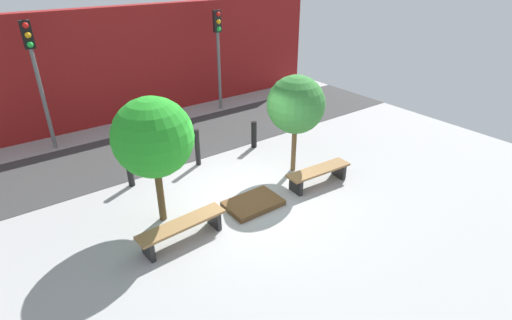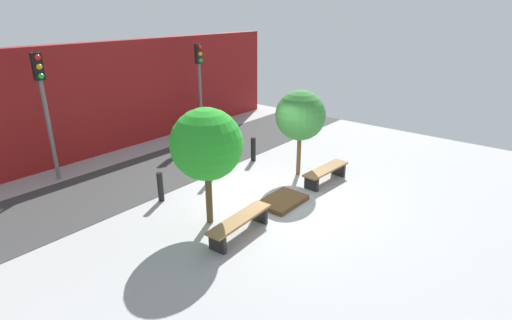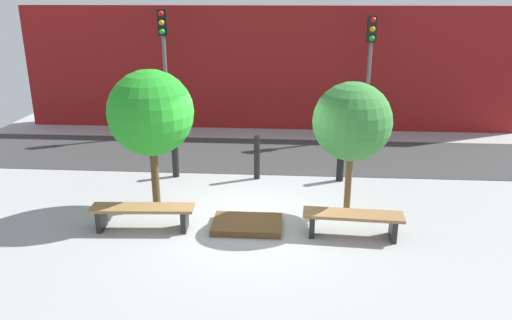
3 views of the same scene
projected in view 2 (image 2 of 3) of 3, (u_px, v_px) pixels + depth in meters
ground_plane at (274, 200)px, 11.30m from camera, size 18.00×18.00×0.00m
road_strip at (175, 165)px, 13.82m from camera, size 18.00×3.21×0.01m
building_facade at (116, 96)px, 14.96m from camera, size 16.20×0.50×3.99m
bench_left at (240, 223)px, 9.42m from camera, size 2.00×0.56×0.48m
bench_right at (326, 172)px, 12.33m from camera, size 1.89×0.57×0.47m
planter_bed at (282, 201)px, 11.09m from camera, size 1.35×0.91×0.13m
tree_behind_left_bench at (207, 145)px, 9.40m from camera, size 1.74×1.74×2.96m
tree_behind_right_bench at (300, 116)px, 12.35m from camera, size 1.57×1.57×2.76m
bollard_far_left at (160, 187)px, 11.11m from camera, size 0.17×0.17×0.85m
bollard_left at (212, 162)px, 12.53m from camera, size 0.15×0.15×1.10m
bollard_center at (253, 149)px, 14.05m from camera, size 0.18×0.18×0.86m
traffic_light_west at (43, 95)px, 11.72m from camera, size 0.28×0.27×3.91m
traffic_light_mid_west at (200, 73)px, 16.28m from camera, size 0.28×0.27×3.75m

